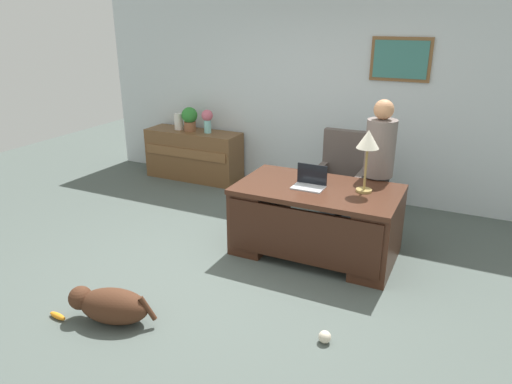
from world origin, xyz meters
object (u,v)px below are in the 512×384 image
Objects in this scene: dog_toy_bone at (58,316)px; armchair at (342,182)px; vase_with_flowers at (207,119)px; potted_plant at (190,118)px; dog_toy_ball at (325,337)px; desk_lamp at (368,143)px; credenza at (194,155)px; laptop at (310,182)px; person_standing at (378,171)px; vase_empty at (178,121)px; dog_lying at (110,305)px; desk at (316,219)px.

armchair is at bearing 63.29° from dog_toy_bone.
armchair is 3.15× the size of vase_with_flowers.
potted_plant is 4.39m from dog_toy_ball.
desk_lamp is 1.81× the size of vase_with_flowers.
laptop is (2.44, -1.57, 0.43)m from credenza.
laptop is 2.94m from potted_plant.
desk_lamp is at bearing -92.87° from person_standing.
armchair reaches higher than credenza.
person_standing is at bearing 52.63° from dog_toy_bone.
vase_with_flowers reaches higher than credenza.
potted_plant is (0.21, 0.00, 0.07)m from vase_empty.
credenza reaches higher than dog_lying.
desk reaches higher than dog_toy_ball.
credenza reaches higher than desk.
vase_empty is (-0.52, -0.00, -0.09)m from vase_with_flowers.
laptop is 3.12m from vase_empty.
dog_lying is 3.82m from potted_plant.
vase_empty is at bearing -180.00° from vase_with_flowers.
potted_plant reaches higher than dog_toy_ball.
desk is at bearing -31.91° from credenza.
person_standing reaches higher than armchair.
dog_lying is at bearing -72.02° from vase_with_flowers.
dog_lying is 4.06× the size of dog_toy_bone.
vase_empty is at bearing 115.41° from dog_lying.
vase_with_flowers reaches higher than dog_toy_ball.
dog_toy_bone is (0.69, -3.62, -0.94)m from vase_with_flowers.
laptop is 3.19× the size of dog_toy_ball.
dog_toy_ball is at bearing -43.25° from potted_plant.
person_standing is 2.53× the size of desk_lamp.
desk_lamp is (0.47, -0.93, 0.76)m from armchair.
potted_plant is at bearing 168.17° from armchair.
credenza is 3.42m from desk_lamp.
desk is 6.69× the size of vase_empty.
potted_plant is at bearing 112.53° from dog_lying.
desk is 2.97m from credenza.
armchair is at bearing -11.83° from potted_plant.
vase_with_flowers reaches higher than armchair.
dog_toy_ball is at bearing -64.96° from laptop.
dog_lying is 3.72m from vase_with_flowers.
dog_lying is (1.39, -3.45, -0.22)m from credenza.
vase_with_flowers is 0.31m from potted_plant.
armchair is 3.14m from dog_lying.
desk_lamp is at bearing -25.80° from potted_plant.
laptop is (1.05, 1.88, 0.65)m from dog_lying.
desk_lamp is (0.45, 0.11, 0.84)m from desk.
credenza is 6.04× the size of vase_empty.
vase_empty is at bearing 138.58° from dog_toy_ball.
desk is 0.41m from laptop.
dog_toy_bone is (-2.05, -2.68, -0.79)m from person_standing.
potted_plant is 1.92× the size of dog_toy_bone.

